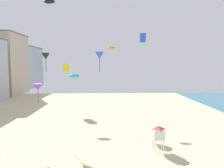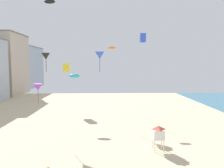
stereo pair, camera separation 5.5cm
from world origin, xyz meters
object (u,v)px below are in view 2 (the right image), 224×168
(kite_black_delta, at_px, (46,56))
(kite_cyan_parafoil, at_px, (75,76))
(kite_blue_box, at_px, (143,38))
(kite_orange_parafoil, at_px, (112,48))
(kite_black_parafoil, at_px, (50,2))
(kite_yellow_box, at_px, (66,68))
(lifeguard_stand, at_px, (158,133))
(kite_purple_delta, at_px, (38,87))
(kite_blue_delta, at_px, (100,56))

(kite_black_delta, distance_m, kite_cyan_parafoil, 5.48)
(kite_black_delta, relative_size, kite_cyan_parafoil, 1.61)
(kite_blue_box, bearing_deg, kite_black_delta, -162.67)
(kite_orange_parafoil, bearing_deg, kite_black_parafoil, 165.74)
(kite_yellow_box, height_order, kite_orange_parafoil, kite_orange_parafoil)
(kite_black_delta, relative_size, kite_black_parafoil, 1.30)
(lifeguard_stand, xyz_separation_m, kite_blue_box, (0.49, 13.14, 11.17))
(kite_orange_parafoil, bearing_deg, kite_blue_box, -29.81)
(kite_orange_parafoil, height_order, kite_cyan_parafoil, kite_orange_parafoil)
(kite_black_delta, bearing_deg, kite_cyan_parafoil, 42.72)
(kite_purple_delta, bearing_deg, kite_black_delta, 100.10)
(kite_orange_parafoil, xyz_separation_m, kite_cyan_parafoil, (-5.86, -4.06, -4.68))
(lifeguard_stand, height_order, kite_purple_delta, kite_purple_delta)
(kite_black_delta, distance_m, kite_black_parafoil, 14.56)
(kite_blue_box, height_order, kite_cyan_parafoil, kite_blue_box)
(kite_yellow_box, xyz_separation_m, kite_purple_delta, (1.04, -20.23, -1.78))
(kite_black_delta, xyz_separation_m, kite_blue_box, (14.16, 4.42, 3.13))
(kite_purple_delta, bearing_deg, lifeguard_stand, -3.95)
(lifeguard_stand, xyz_separation_m, kite_yellow_box, (-13.31, 21.08, 6.34))
(lifeguard_stand, height_order, kite_yellow_box, kite_yellow_box)
(kite_purple_delta, distance_m, kite_black_parafoil, 22.89)
(lifeguard_stand, height_order, kite_blue_delta, kite_blue_delta)
(lifeguard_stand, xyz_separation_m, kite_black_delta, (-13.67, 8.72, 8.04))
(kite_purple_delta, relative_size, kite_cyan_parafoil, 1.24)
(kite_black_parafoil, bearing_deg, kite_blue_delta, -29.00)
(kite_yellow_box, relative_size, kite_orange_parafoil, 1.34)
(kite_black_delta, relative_size, kite_purple_delta, 1.29)
(lifeguard_stand, distance_m, kite_blue_delta, 17.27)
(lifeguard_stand, bearing_deg, kite_blue_delta, 97.81)
(lifeguard_stand, relative_size, kite_orange_parafoil, 2.01)
(kite_orange_parafoil, height_order, kite_blue_delta, kite_orange_parafoil)
(kite_orange_parafoil, distance_m, kite_black_parafoil, 14.42)
(kite_black_delta, bearing_deg, kite_blue_box, 17.33)
(kite_purple_delta, height_order, kite_blue_box, kite_blue_box)
(kite_purple_delta, bearing_deg, kite_blue_delta, 65.42)
(kite_blue_box, bearing_deg, kite_blue_delta, 175.56)
(kite_blue_delta, relative_size, kite_black_parafoil, 1.67)
(kite_purple_delta, relative_size, kite_blue_box, 1.45)
(kite_blue_box, bearing_deg, kite_cyan_parafoil, -173.29)
(lifeguard_stand, distance_m, kite_purple_delta, 13.11)
(kite_cyan_parafoil, bearing_deg, kite_purple_delta, -100.35)
(lifeguard_stand, relative_size, kite_purple_delta, 1.27)
(kite_yellow_box, distance_m, kite_black_delta, 12.48)
(kite_blue_delta, height_order, kite_black_parafoil, kite_black_parafoil)
(kite_blue_delta, bearing_deg, kite_black_delta, -145.73)
(kite_cyan_parafoil, bearing_deg, kite_black_parafoil, 127.90)
(kite_yellow_box, bearing_deg, lifeguard_stand, -57.73)
(lifeguard_stand, relative_size, kite_black_delta, 0.98)
(kite_black_delta, distance_m, kite_blue_delta, 8.80)
(lifeguard_stand, distance_m, kite_orange_parafoil, 19.22)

